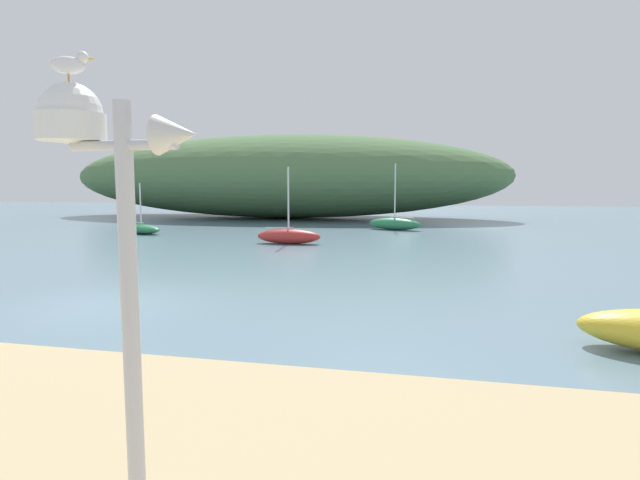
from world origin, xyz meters
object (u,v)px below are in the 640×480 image
object	(u,v)px
seagull_on_radar	(70,64)
sailboat_mid_channel	(395,224)
mast_structure	(99,175)
sailboat_near_shore	(289,236)
sailboat_by_sandbar	(141,229)

from	to	relation	value
seagull_on_radar	sailboat_mid_channel	world-z (taller)	sailboat_mid_channel
sailboat_mid_channel	mast_structure	bearing A→B (deg)	-89.82
mast_structure	sailboat_near_shore	xyz separation A→B (m)	(-4.32, 19.48, -2.42)
seagull_on_radar	sailboat_mid_channel	bearing A→B (deg)	89.81
mast_structure	sailboat_by_sandbar	bearing A→B (deg)	121.50
mast_structure	seagull_on_radar	size ratio (longest dim) A/B	11.99
mast_structure	seagull_on_radar	distance (m)	0.76
sailboat_by_sandbar	sailboat_near_shore	world-z (taller)	sailboat_near_shore
seagull_on_radar	sailboat_mid_channel	xyz separation A→B (m)	(0.09, 27.93, -3.13)
mast_structure	sailboat_mid_channel	bearing A→B (deg)	90.18
sailboat_by_sandbar	sailboat_near_shore	size ratio (longest dim) A/B	0.85
sailboat_mid_channel	sailboat_near_shore	bearing A→B (deg)	-116.61
sailboat_mid_channel	sailboat_by_sandbar	xyz separation A→B (m)	(-13.60, -5.60, -0.10)
mast_structure	sailboat_near_shore	world-z (taller)	sailboat_near_shore
sailboat_mid_channel	sailboat_by_sandbar	bearing A→B (deg)	-157.64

